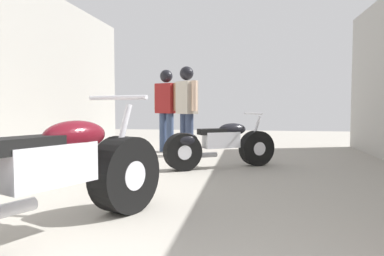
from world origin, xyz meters
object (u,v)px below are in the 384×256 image
object	(u,v)px
motorcycle_maroon_cruiser	(44,180)
mechanic_in_blue	(166,103)
motorcycle_black_naked	(219,145)
mechanic_with_helmet	(187,102)

from	to	relation	value
motorcycle_maroon_cruiser	mechanic_in_blue	size ratio (longest dim) A/B	1.27
motorcycle_black_naked	mechanic_with_helmet	bearing A→B (deg)	119.07
motorcycle_maroon_cruiser	mechanic_with_helmet	world-z (taller)	mechanic_with_helmet
motorcycle_maroon_cruiser	mechanic_in_blue	bearing A→B (deg)	92.87
motorcycle_black_naked	mechanic_with_helmet	size ratio (longest dim) A/B	0.98
motorcycle_black_naked	motorcycle_maroon_cruiser	bearing A→B (deg)	-107.04
motorcycle_maroon_cruiser	motorcycle_black_naked	distance (m)	3.25
motorcycle_maroon_cruiser	mechanic_in_blue	world-z (taller)	mechanic_in_blue
mechanic_in_blue	mechanic_with_helmet	world-z (taller)	mechanic_with_helmet
motorcycle_maroon_cruiser	mechanic_with_helmet	distance (m)	4.40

